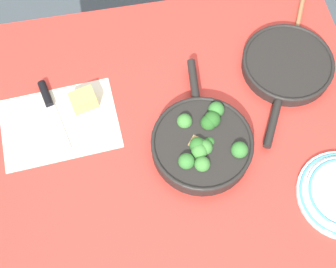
# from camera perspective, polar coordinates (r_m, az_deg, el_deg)

# --- Properties ---
(ground_plane) EXTENTS (14.00, 14.00, 0.00)m
(ground_plane) POSITION_cam_1_polar(r_m,az_deg,el_deg) (2.07, 0.00, -9.44)
(ground_plane) COLOR #424C51
(dining_table_red) EXTENTS (1.21, 0.99, 0.77)m
(dining_table_red) POSITION_cam_1_polar(r_m,az_deg,el_deg) (1.41, 0.00, -1.76)
(dining_table_red) COLOR red
(dining_table_red) RESTS_ON ground_plane
(skillet_broccoli) EXTENTS (0.28, 0.42, 0.08)m
(skillet_broccoli) POSITION_cam_1_polar(r_m,az_deg,el_deg) (1.30, 4.25, -1.10)
(skillet_broccoli) COLOR black
(skillet_broccoli) RESTS_ON dining_table_red
(skillet_eggs) EXTENTS (0.29, 0.40, 0.04)m
(skillet_eggs) POSITION_cam_1_polar(r_m,az_deg,el_deg) (1.48, 14.33, 8.15)
(skillet_eggs) COLOR black
(skillet_eggs) RESTS_ON dining_table_red
(wooden_spoon) EXTENTS (0.20, 0.37, 0.02)m
(wooden_spoon) POSITION_cam_1_polar(r_m,az_deg,el_deg) (1.58, 15.44, 12.27)
(wooden_spoon) COLOR #996B42
(wooden_spoon) RESTS_ON dining_table_red
(parchment_sheet) EXTENTS (0.35, 0.26, 0.00)m
(parchment_sheet) POSITION_cam_1_polar(r_m,az_deg,el_deg) (1.39, -13.08, 1.25)
(parchment_sheet) COLOR silver
(parchment_sheet) RESTS_ON dining_table_red
(grater_knife) EXTENTS (0.08, 0.24, 0.02)m
(grater_knife) POSITION_cam_1_polar(r_m,az_deg,el_deg) (1.42, -14.17, 3.34)
(grater_knife) COLOR silver
(grater_knife) RESTS_ON dining_table_red
(cheese_block) EXTENTS (0.08, 0.07, 0.05)m
(cheese_block) POSITION_cam_1_polar(r_m,az_deg,el_deg) (1.39, -10.29, 4.05)
(cheese_block) COLOR #E0C15B
(cheese_block) RESTS_ON dining_table_red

